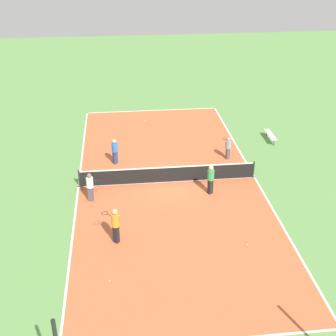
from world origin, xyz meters
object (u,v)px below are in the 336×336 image
(player_far_green, at_px, (211,178))
(player_near_white, at_px, (90,185))
(bench, at_px, (271,135))
(tennis_ball_near_net, at_px, (247,245))
(player_near_blue, at_px, (115,150))
(tennis_ball_left_sideline, at_px, (145,121))
(player_center_orange, at_px, (115,223))
(tennis_ball_far_baseline, at_px, (109,281))
(tennis_ball_right_alley, at_px, (120,216))
(tennis_net, at_px, (168,174))
(player_baseline_gray, at_px, (228,147))

(player_far_green, bearing_deg, player_near_white, 150.75)
(bench, relative_size, tennis_ball_near_net, 27.76)
(player_near_white, relative_size, player_near_blue, 1.01)
(bench, xyz_separation_m, player_near_white, (11.79, 6.55, 0.55))
(bench, distance_m, tennis_ball_left_sideline, 9.30)
(player_center_orange, relative_size, tennis_ball_far_baseline, 26.09)
(player_center_orange, relative_size, tennis_ball_left_sideline, 26.09)
(bench, bearing_deg, player_far_green, -39.61)
(tennis_ball_near_net, xyz_separation_m, tennis_ball_right_alley, (5.73, -3.05, 0.00))
(bench, height_order, tennis_ball_left_sideline, bench)
(tennis_net, relative_size, player_center_orange, 5.63)
(tennis_ball_right_alley, height_order, tennis_ball_left_sideline, same)
(player_near_white, xyz_separation_m, tennis_ball_right_alley, (-1.45, 1.70, -0.89))
(player_far_green, height_order, tennis_ball_right_alley, player_far_green)
(player_center_orange, bearing_deg, player_far_green, -103.34)
(player_far_green, xyz_separation_m, tennis_ball_far_baseline, (5.46, 6.55, -0.93))
(bench, distance_m, player_near_white, 13.50)
(bench, bearing_deg, tennis_ball_far_baseline, -39.71)
(tennis_net, distance_m, player_baseline_gray, 4.77)
(tennis_ball_far_baseline, xyz_separation_m, tennis_ball_left_sideline, (-2.64, -17.41, 0.00))
(bench, relative_size, tennis_ball_left_sideline, 27.76)
(tennis_ball_right_alley, bearing_deg, bench, -141.39)
(player_near_white, distance_m, player_baseline_gray, 9.25)
(tennis_net, xyz_separation_m, tennis_ball_right_alley, (2.81, 3.27, -0.47))
(player_near_white, xyz_separation_m, tennis_ball_left_sideline, (-3.59, -10.92, -0.89))
(tennis_net, xyz_separation_m, bench, (-7.53, -4.98, -0.14))
(tennis_net, bearing_deg, tennis_ball_left_sideline, -85.86)
(player_baseline_gray, bearing_deg, player_near_white, 108.68)
(player_baseline_gray, height_order, tennis_ball_far_baseline, player_baseline_gray)
(player_far_green, bearing_deg, tennis_ball_right_alley, 169.77)
(player_near_blue, relative_size, player_far_green, 0.96)
(tennis_net, distance_m, player_near_blue, 3.97)
(player_near_blue, relative_size, tennis_ball_right_alley, 23.62)
(player_baseline_gray, xyz_separation_m, tennis_ball_right_alley, (6.83, 5.82, -0.77))
(player_baseline_gray, distance_m, player_far_green, 4.48)
(bench, bearing_deg, player_baseline_gray, -55.23)
(player_near_blue, height_order, player_center_orange, player_center_orange)
(player_near_blue, height_order, tennis_ball_far_baseline, player_near_blue)
(tennis_ball_right_alley, distance_m, tennis_ball_left_sideline, 12.80)
(tennis_net, xyz_separation_m, tennis_ball_far_baseline, (3.31, 8.07, -0.47))
(tennis_ball_near_net, distance_m, tennis_ball_far_baseline, 6.47)
(player_near_blue, distance_m, tennis_ball_left_sideline, 7.14)
(player_near_white, relative_size, tennis_ball_far_baseline, 23.78)
(player_near_white, bearing_deg, tennis_ball_right_alley, -33.33)
(tennis_ball_far_baseline, bearing_deg, player_near_white, -81.66)
(tennis_net, relative_size, player_baseline_gray, 7.00)
(player_far_green, bearing_deg, player_baseline_gray, 35.58)
(player_near_white, xyz_separation_m, player_near_blue, (-1.32, -4.21, -0.01))
(player_near_white, height_order, player_near_blue, player_near_white)
(tennis_net, relative_size, tennis_ball_far_baseline, 146.83)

